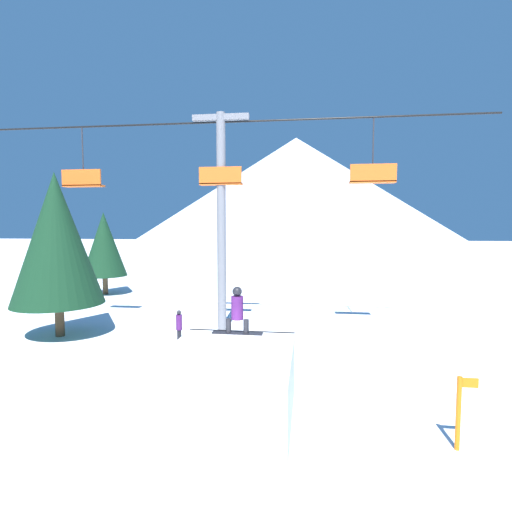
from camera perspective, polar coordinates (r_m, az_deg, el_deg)
The scene contains 9 objects.
ground_plane at distance 9.88m, azimuth -8.45°, elevation -23.24°, with size 220.00×220.00×0.00m, color white.
mountain_ridge at distance 76.95m, azimuth 5.70°, elevation 8.84°, with size 65.00×65.00×20.84m.
snow_ramp at distance 9.59m, azimuth -3.97°, elevation -18.40°, with size 2.88×3.70×1.72m.
snowboarder at distance 10.60m, azimuth -2.70°, elevation -7.76°, with size 1.34×0.32×1.25m.
chairlift at distance 17.10m, azimuth -5.00°, elevation 8.06°, with size 21.92×0.44×9.26m.
pine_tree_near at distance 18.07m, azimuth -26.61°, elevation 2.20°, with size 3.60×3.60×6.70m.
pine_tree_far at distance 27.89m, azimuth -20.88°, elevation 1.56°, with size 2.84×2.84×5.40m.
trail_marker at distance 9.61m, azimuth 27.04°, elevation -19.09°, with size 0.41×0.10×1.54m.
distant_skier at distance 16.24m, azimuth -10.93°, elevation -9.56°, with size 0.24×0.24×1.23m.
Camera 1 is at (2.45, -8.40, 4.59)m, focal length 28.00 mm.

